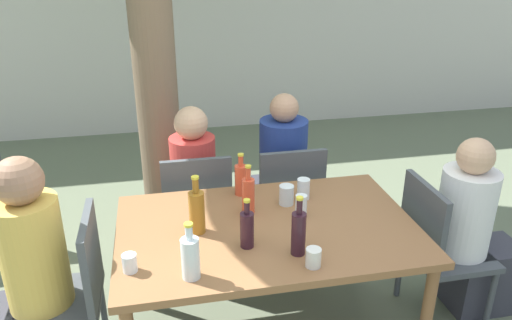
{
  "coord_description": "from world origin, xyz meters",
  "views": [
    {
      "loc": [
        -0.52,
        -2.2,
        2.08
      ],
      "look_at": [
        0.0,
        0.3,
        0.98
      ],
      "focal_mm": 35.0,
      "sensor_mm": 36.0,
      "label": 1
    }
  ],
  "objects_px": {
    "person_seated_0": "(21,285)",
    "drinking_glass_0": "(286,195)",
    "dining_table_front": "(267,238)",
    "drinking_glass_4": "(303,189)",
    "wine_bottle_0": "(247,229)",
    "drinking_glass_1": "(313,258)",
    "person_seated_3": "(280,179)",
    "patio_chair_1": "(437,244)",
    "patio_chair_0": "(72,288)",
    "drinking_glass_2": "(130,263)",
    "drinking_glass_3": "(301,206)",
    "patio_chair_2": "(197,207)",
    "water_bottle_3": "(190,257)",
    "patio_chair_3": "(288,198)",
    "wine_bottle_1": "(299,232)",
    "soda_bottle_4": "(241,179)",
    "person_seated_1": "(474,238)",
    "person_seated_2": "(194,189)",
    "amber_bottle_5": "(197,211)",
    "soda_bottle_2": "(248,195)"
  },
  "relations": [
    {
      "from": "person_seated_0",
      "to": "drinking_glass_0",
      "type": "distance_m",
      "value": 1.44
    },
    {
      "from": "dining_table_front",
      "to": "drinking_glass_4",
      "type": "xyz_separation_m",
      "value": [
        0.27,
        0.26,
        0.13
      ]
    },
    {
      "from": "wine_bottle_0",
      "to": "drinking_glass_1",
      "type": "relative_size",
      "value": 2.84
    },
    {
      "from": "person_seated_3",
      "to": "wine_bottle_0",
      "type": "bearing_deg",
      "value": 68.21
    },
    {
      "from": "patio_chair_1",
      "to": "drinking_glass_0",
      "type": "height_order",
      "value": "patio_chair_1"
    },
    {
      "from": "person_seated_0",
      "to": "drinking_glass_4",
      "type": "bearing_deg",
      "value": 99.85
    },
    {
      "from": "patio_chair_0",
      "to": "person_seated_0",
      "type": "bearing_deg",
      "value": -90.0
    },
    {
      "from": "drinking_glass_2",
      "to": "drinking_glass_3",
      "type": "bearing_deg",
      "value": 19.53
    },
    {
      "from": "drinking_glass_3",
      "to": "patio_chair_2",
      "type": "bearing_deg",
      "value": 127.07
    },
    {
      "from": "dining_table_front",
      "to": "water_bottle_3",
      "type": "relative_size",
      "value": 5.71
    },
    {
      "from": "patio_chair_0",
      "to": "patio_chair_3",
      "type": "relative_size",
      "value": 1.0
    },
    {
      "from": "wine_bottle_0",
      "to": "patio_chair_1",
      "type": "bearing_deg",
      "value": 8.21
    },
    {
      "from": "patio_chair_1",
      "to": "person_seated_3",
      "type": "height_order",
      "value": "person_seated_3"
    },
    {
      "from": "patio_chair_1",
      "to": "drinking_glass_2",
      "type": "height_order",
      "value": "patio_chair_1"
    },
    {
      "from": "drinking_glass_2",
      "to": "drinking_glass_3",
      "type": "relative_size",
      "value": 0.66
    },
    {
      "from": "wine_bottle_1",
      "to": "dining_table_front",
      "type": "bearing_deg",
      "value": 107.23
    },
    {
      "from": "drinking_glass_3",
      "to": "soda_bottle_4",
      "type": "bearing_deg",
      "value": 128.77
    },
    {
      "from": "patio_chair_0",
      "to": "person_seated_0",
      "type": "distance_m",
      "value": 0.24
    },
    {
      "from": "dining_table_front",
      "to": "patio_chair_3",
      "type": "height_order",
      "value": "patio_chair_3"
    },
    {
      "from": "patio_chair_3",
      "to": "person_seated_1",
      "type": "xyz_separation_m",
      "value": [
        0.94,
        -0.73,
        0.01
      ]
    },
    {
      "from": "patio_chair_1",
      "to": "person_seated_2",
      "type": "relative_size",
      "value": 0.77
    },
    {
      "from": "person_seated_0",
      "to": "drinking_glass_0",
      "type": "height_order",
      "value": "person_seated_0"
    },
    {
      "from": "person_seated_3",
      "to": "patio_chair_1",
      "type": "bearing_deg",
      "value": 125.96
    },
    {
      "from": "patio_chair_3",
      "to": "patio_chair_0",
      "type": "bearing_deg",
      "value": 28.92
    },
    {
      "from": "dining_table_front",
      "to": "patio_chair_0",
      "type": "relative_size",
      "value": 1.77
    },
    {
      "from": "patio_chair_2",
      "to": "person_seated_2",
      "type": "xyz_separation_m",
      "value": [
        -0.0,
        0.24,
        0.01
      ]
    },
    {
      "from": "patio_chair_3",
      "to": "dining_table_front",
      "type": "bearing_deg",
      "value": 66.91
    },
    {
      "from": "patio_chair_0",
      "to": "amber_bottle_5",
      "type": "height_order",
      "value": "amber_bottle_5"
    },
    {
      "from": "wine_bottle_0",
      "to": "drinking_glass_0",
      "type": "relative_size",
      "value": 2.27
    },
    {
      "from": "wine_bottle_1",
      "to": "drinking_glass_4",
      "type": "bearing_deg",
      "value": 70.89
    },
    {
      "from": "water_bottle_3",
      "to": "drinking_glass_2",
      "type": "xyz_separation_m",
      "value": [
        -0.27,
        0.1,
        -0.06
      ]
    },
    {
      "from": "wine_bottle_0",
      "to": "drinking_glass_0",
      "type": "distance_m",
      "value": 0.49
    },
    {
      "from": "patio_chair_0",
      "to": "person_seated_2",
      "type": "xyz_separation_m",
      "value": [
        0.7,
        0.97,
        0.01
      ]
    },
    {
      "from": "patio_chair_1",
      "to": "wine_bottle_1",
      "type": "bearing_deg",
      "value": 106.51
    },
    {
      "from": "drinking_glass_2",
      "to": "drinking_glass_4",
      "type": "relative_size",
      "value": 0.7
    },
    {
      "from": "patio_chair_0",
      "to": "drinking_glass_0",
      "type": "bearing_deg",
      "value": 100.57
    },
    {
      "from": "drinking_glass_1",
      "to": "drinking_glass_3",
      "type": "relative_size",
      "value": 0.7
    },
    {
      "from": "soda_bottle_2",
      "to": "patio_chair_3",
      "type": "bearing_deg",
      "value": 56.11
    },
    {
      "from": "patio_chair_2",
      "to": "wine_bottle_1",
      "type": "relative_size",
      "value": 2.93
    },
    {
      "from": "water_bottle_3",
      "to": "drinking_glass_3",
      "type": "height_order",
      "value": "water_bottle_3"
    },
    {
      "from": "patio_chair_1",
      "to": "person_seated_1",
      "type": "bearing_deg",
      "value": -90.0
    },
    {
      "from": "wine_bottle_1",
      "to": "person_seated_2",
      "type": "bearing_deg",
      "value": 107.68
    },
    {
      "from": "person_seated_0",
      "to": "person_seated_1",
      "type": "distance_m",
      "value": 2.49
    },
    {
      "from": "person_seated_2",
      "to": "wine_bottle_0",
      "type": "bearing_deg",
      "value": 98.58
    },
    {
      "from": "person_seated_0",
      "to": "person_seated_2",
      "type": "distance_m",
      "value": 1.34
    },
    {
      "from": "wine_bottle_0",
      "to": "drinking_glass_2",
      "type": "height_order",
      "value": "wine_bottle_0"
    },
    {
      "from": "amber_bottle_5",
      "to": "drinking_glass_3",
      "type": "relative_size",
      "value": 2.42
    },
    {
      "from": "patio_chair_2",
      "to": "soda_bottle_2",
      "type": "relative_size",
      "value": 3.1
    },
    {
      "from": "person_seated_1",
      "to": "drinking_glass_1",
      "type": "bearing_deg",
      "value": 109.04
    },
    {
      "from": "soda_bottle_4",
      "to": "amber_bottle_5",
      "type": "relative_size",
      "value": 0.82
    }
  ]
}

